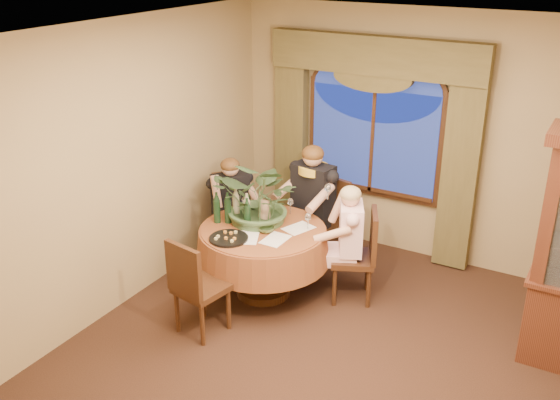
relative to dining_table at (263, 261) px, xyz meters
The scene contains 31 objects.
floor 1.42m from the dining_table, 36.63° to the right, with size 5.00×5.00×0.00m, color black.
wall_back 2.26m from the dining_table, 56.80° to the left, with size 4.50×4.50×0.00m, color #937E57.
ceiling 2.79m from the dining_table, 36.63° to the right, with size 5.00×5.00×0.00m, color white.
window 1.92m from the dining_table, 72.75° to the left, with size 1.62×0.10×1.32m, color navy, non-canonical shape.
arched_transom 2.40m from the dining_table, 72.75° to the left, with size 1.60×0.06×0.44m, color navy, non-canonical shape.
drapery_left 1.83m from the dining_table, 108.73° to the left, with size 0.38×0.14×2.32m, color #4A4322.
drapery_right 2.33m from the dining_table, 45.58° to the left, with size 0.38×0.14×2.32m, color #4A4322.
swag_valance 2.50m from the dining_table, 71.90° to the left, with size 2.45×0.16×0.42m, color #4A4322, non-canonical shape.
dining_table is the anchor object (origin of this frame).
chair_right 0.91m from the dining_table, 24.24° to the left, with size 0.42×0.42×0.96m, color black.
chair_back_right 0.96m from the dining_table, 76.41° to the left, with size 0.42×0.42×0.96m, color black.
chair_back 0.95m from the dining_table, 140.49° to the left, with size 0.42×0.42×0.96m, color black.
chair_front_left 0.87m from the dining_table, 100.04° to the right, with size 0.42×0.42×0.96m, color black.
person_pink 0.91m from the dining_table, 25.84° to the left, with size 0.44×0.40×1.23m, color beige, non-canonical shape.
person_back 0.88m from the dining_table, 146.13° to the left, with size 0.44×0.41×1.24m, color black, non-canonical shape.
person_scarf 0.92m from the dining_table, 80.92° to the left, with size 0.51×0.46×1.41m, color black, non-canonical shape.
stoneware_vase 0.53m from the dining_table, 114.79° to the left, with size 0.13×0.13×0.25m, color #92745C, non-canonical shape.
centerpiece_plant 0.99m from the dining_table, 122.24° to the left, with size 0.92×1.02×0.80m, color #3A5834.
olive_bowl 0.41m from the dining_table, 34.88° to the right, with size 0.16×0.16×0.05m, color #415126.
cheese_platter 0.56m from the dining_table, 112.29° to the right, with size 0.38×0.38×0.02m, color black.
wine_bottle_0 0.73m from the dining_table, 167.53° to the right, with size 0.07×0.07×0.33m, color black.
wine_bottle_1 0.56m from the dining_table, 148.40° to the right, with size 0.07×0.07×0.33m, color black.
wine_bottle_2 0.58m from the dining_table, behind, with size 0.07×0.07×0.33m, color tan.
wine_bottle_3 0.66m from the dining_table, 167.33° to the left, with size 0.07×0.07×0.33m, color tan.
wine_bottle_4 0.66m from the dining_table, behind, with size 0.07×0.07×0.33m, color black.
tasting_paper_0 0.48m from the dining_table, 33.92° to the right, with size 0.21×0.30×0.00m, color white.
tasting_paper_1 0.52m from the dining_table, 28.73° to the left, with size 0.21×0.30×0.00m, color white.
tasting_paper_2 0.46m from the dining_table, 93.99° to the right, with size 0.21×0.30×0.00m, color white.
wine_glass_person_pink 0.65m from the dining_table, 25.84° to the left, with size 0.07×0.07×0.18m, color silver, non-canonical shape.
wine_glass_person_back 0.65m from the dining_table, 146.13° to the left, with size 0.07×0.07×0.18m, color silver, non-canonical shape.
wine_glass_person_scarf 0.65m from the dining_table, 80.92° to the left, with size 0.07×0.07×0.18m, color silver, non-canonical shape.
Camera 1 is at (1.85, -4.01, 3.44)m, focal length 40.00 mm.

